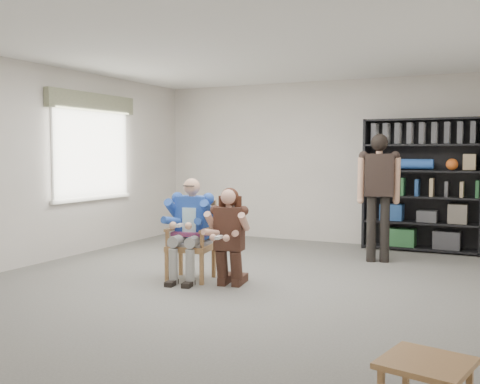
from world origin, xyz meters
The scene contains 8 objects.
room_shell centered at (0.00, 0.00, 1.40)m, with size 6.00×7.00×2.80m, color silver, non-canonical shape.
floor centered at (0.00, 0.00, 0.00)m, with size 6.00×7.00×0.01m, color #615F59.
window_left centered at (-2.95, 1.00, 1.63)m, with size 0.16×2.00×1.75m, color white, non-canonical shape.
armchair centered at (-0.55, -0.07, 0.48)m, with size 0.56×0.54×0.97m, color #93653D, non-canonical shape.
seated_man centered at (-0.55, -0.07, 0.63)m, with size 0.54×0.76×1.26m, color #203A9B, non-canonical shape.
kneeling_woman centered at (0.03, -0.19, 0.58)m, with size 0.48×0.78×1.15m, color #362119, non-canonical shape.
bookshelf centered at (1.70, 3.28, 1.05)m, with size 1.80×0.38×2.10m, color black, non-canonical shape.
standing_man centered at (1.28, 2.07, 0.91)m, with size 0.56×0.31×1.82m, color black, non-canonical shape.
Camera 1 is at (2.94, -5.94, 1.56)m, focal length 42.00 mm.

